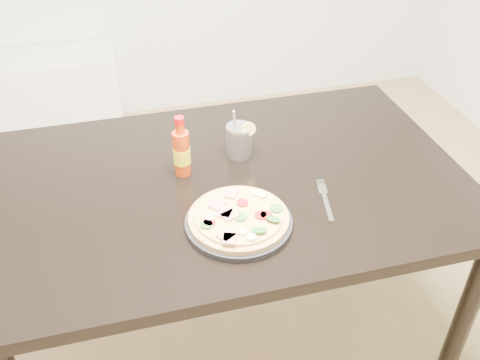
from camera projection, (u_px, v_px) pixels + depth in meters
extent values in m
cube|color=black|center=(230.00, 184.00, 1.60)|extent=(1.40, 0.90, 0.04)
cylinder|color=black|center=(462.00, 322.00, 1.65)|extent=(0.06, 0.06, 0.71)
cylinder|color=black|center=(40.00, 229.00, 1.99)|extent=(0.06, 0.06, 0.71)
cylinder|color=black|center=(356.00, 178.00, 2.25)|extent=(0.06, 0.06, 0.71)
cylinder|color=black|center=(239.00, 223.00, 1.41)|extent=(0.28, 0.28, 0.02)
cylinder|color=tan|center=(239.00, 218.00, 1.40)|extent=(0.27, 0.27, 0.01)
cylinder|color=#D6BE5D|center=(239.00, 215.00, 1.40)|extent=(0.23, 0.23, 0.01)
cube|color=#D38485|center=(230.00, 239.00, 1.31)|extent=(0.05, 0.05, 0.01)
cube|color=#D38485|center=(217.00, 205.00, 1.42)|extent=(0.05, 0.05, 0.01)
cube|color=#D38485|center=(229.00, 216.00, 1.39)|extent=(0.05, 0.05, 0.01)
cube|color=#D38485|center=(227.00, 236.00, 1.32)|extent=(0.05, 0.05, 0.01)
cube|color=#D38485|center=(231.00, 194.00, 1.46)|extent=(0.05, 0.05, 0.01)
cube|color=#D38485|center=(225.00, 213.00, 1.39)|extent=(0.05, 0.05, 0.01)
cylinder|color=#B01219|center=(266.00, 215.00, 1.39)|extent=(0.03, 0.03, 0.01)
cylinder|color=#B01219|center=(261.00, 215.00, 1.39)|extent=(0.03, 0.03, 0.01)
cylinder|color=#B01219|center=(243.00, 203.00, 1.43)|extent=(0.03, 0.03, 0.01)
cylinder|color=#B01219|center=(209.00, 222.00, 1.36)|extent=(0.03, 0.03, 0.01)
cylinder|color=#387727|center=(206.00, 225.00, 1.36)|extent=(0.03, 0.03, 0.01)
cylinder|color=#387727|center=(240.00, 217.00, 1.38)|extent=(0.03, 0.03, 0.01)
cylinder|color=#387727|center=(276.00, 208.00, 1.41)|extent=(0.03, 0.03, 0.01)
ellipsoid|color=silver|center=(251.00, 237.00, 1.32)|extent=(0.03, 0.03, 0.01)
ellipsoid|color=silver|center=(242.00, 231.00, 1.34)|extent=(0.03, 0.03, 0.01)
ellipsoid|color=silver|center=(257.00, 193.00, 1.46)|extent=(0.03, 0.03, 0.01)
ellipsoid|color=silver|center=(262.00, 195.00, 1.46)|extent=(0.03, 0.03, 0.01)
ellipsoid|color=silver|center=(209.00, 217.00, 1.38)|extent=(0.03, 0.03, 0.01)
ellipsoid|color=#1C6919|center=(273.00, 219.00, 1.37)|extent=(0.05, 0.04, 0.00)
ellipsoid|color=#1C6919|center=(259.00, 230.00, 1.33)|extent=(0.04, 0.03, 0.00)
cylinder|color=#C3380B|center=(182.00, 153.00, 1.56)|extent=(0.06, 0.06, 0.14)
cylinder|color=yellow|center=(182.00, 155.00, 1.57)|extent=(0.05, 0.05, 0.05)
cylinder|color=#C3380B|center=(180.00, 128.00, 1.51)|extent=(0.03, 0.03, 0.03)
cylinder|color=red|center=(179.00, 121.00, 1.50)|extent=(0.03, 0.03, 0.02)
cylinder|color=black|center=(239.00, 142.00, 1.66)|extent=(0.07, 0.07, 0.09)
cylinder|color=silver|center=(239.00, 141.00, 1.66)|extent=(0.08, 0.08, 0.10)
cylinder|color=#F2E059|center=(249.00, 129.00, 1.62)|extent=(0.04, 0.01, 0.04)
cylinder|color=#B2B2B7|center=(235.00, 131.00, 1.64)|extent=(0.03, 0.06, 0.17)
cube|color=silver|center=(328.00, 207.00, 1.47)|extent=(0.04, 0.12, 0.00)
cube|color=silver|center=(322.00, 190.00, 1.54)|extent=(0.03, 0.04, 0.00)
cube|color=silver|center=(317.00, 183.00, 1.56)|extent=(0.01, 0.03, 0.00)
cube|color=silver|center=(319.00, 183.00, 1.56)|extent=(0.01, 0.03, 0.00)
cube|color=silver|center=(321.00, 183.00, 1.56)|extent=(0.01, 0.03, 0.00)
cube|color=silver|center=(324.00, 183.00, 1.56)|extent=(0.01, 0.03, 0.00)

